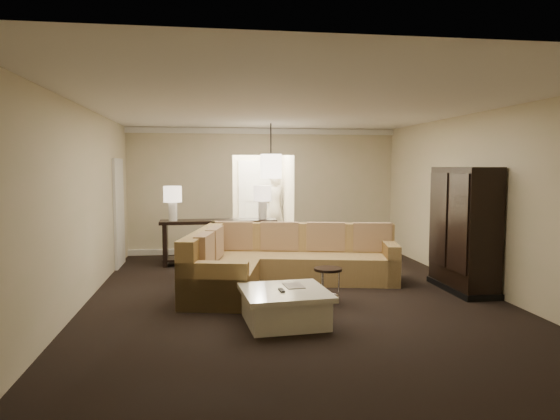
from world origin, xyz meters
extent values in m
plane|color=black|center=(0.00, 0.00, 0.00)|extent=(8.00, 8.00, 0.00)
cube|color=beige|center=(0.00, 4.00, 1.40)|extent=(6.00, 0.04, 2.80)
cube|color=beige|center=(0.00, -4.00, 1.40)|extent=(6.00, 0.04, 2.80)
cube|color=beige|center=(-3.00, 0.00, 1.40)|extent=(0.04, 8.00, 2.80)
cube|color=beige|center=(3.00, 0.00, 1.40)|extent=(0.04, 8.00, 2.80)
cube|color=white|center=(0.00, 0.00, 2.80)|extent=(6.00, 8.00, 0.02)
cube|color=white|center=(0.00, 3.95, 2.73)|extent=(6.00, 0.10, 0.12)
cube|color=white|center=(0.00, 3.95, 0.06)|extent=(6.00, 0.10, 0.12)
cube|color=silver|center=(-2.97, 2.80, 1.05)|extent=(0.05, 0.90, 2.10)
cube|color=silver|center=(0.00, 5.00, 0.00)|extent=(1.40, 2.00, 0.01)
cube|color=beige|center=(-0.70, 5.00, 1.40)|extent=(0.04, 2.00, 2.80)
cube|color=beige|center=(0.70, 5.00, 1.40)|extent=(0.04, 2.00, 2.80)
cube|color=beige|center=(0.00, 6.00, 1.40)|extent=(1.40, 0.04, 2.80)
cube|color=silver|center=(0.00, 5.97, 1.05)|extent=(0.90, 0.05, 2.10)
cube|color=brown|center=(0.30, 1.06, 0.23)|extent=(3.37, 1.63, 0.45)
cube|color=brown|center=(-1.07, 0.09, 0.23)|extent=(1.27, 1.68, 0.45)
cube|color=brown|center=(0.38, 1.41, 0.70)|extent=(3.22, 0.94, 0.50)
cube|color=brown|center=(-1.30, 0.69, 0.70)|extent=(0.80, 2.58, 0.50)
cube|color=brown|center=(1.77, 0.74, 0.33)|extent=(0.42, 0.99, 0.67)
cube|color=brown|center=(-1.21, -0.54, 0.33)|extent=(0.99, 0.42, 0.67)
cube|color=#95734F|center=(-0.79, 1.61, 0.72)|extent=(0.69, 0.31, 0.50)
cube|color=#95734F|center=(0.00, 1.44, 0.72)|extent=(0.69, 0.31, 0.50)
cube|color=#95734F|center=(0.79, 1.26, 0.72)|extent=(0.69, 0.31, 0.50)
cube|color=#95734F|center=(1.58, 1.09, 0.72)|extent=(0.69, 0.31, 0.50)
cube|color=#95734F|center=(-1.15, 0.77, 0.72)|extent=(0.31, 0.67, 0.50)
cube|color=#95734F|center=(-1.31, 0.03, 0.72)|extent=(0.31, 0.67, 0.50)
cube|color=white|center=(-0.32, -1.20, 0.18)|extent=(1.02, 1.02, 0.36)
cube|color=white|center=(-0.32, -1.20, 0.39)|extent=(1.13, 1.13, 0.06)
cube|color=black|center=(-0.37, -1.26, 0.43)|extent=(0.07, 0.17, 0.02)
cube|color=beige|center=(-0.18, -1.03, 0.42)|extent=(0.26, 0.33, 0.01)
cube|color=black|center=(-1.05, 2.74, 0.85)|extent=(2.31, 0.58, 0.06)
cube|color=black|center=(-2.09, 2.71, 0.42)|extent=(0.10, 0.47, 0.83)
cube|color=black|center=(-0.01, 2.77, 0.42)|extent=(0.10, 0.47, 0.83)
cube|color=black|center=(-1.05, 2.74, 0.13)|extent=(2.20, 0.53, 0.04)
cube|color=black|center=(2.70, 0.02, 0.97)|extent=(0.53, 1.29, 1.94)
cube|color=black|center=(2.42, -0.31, 1.11)|extent=(0.03, 0.57, 1.47)
cube|color=black|center=(2.42, 0.34, 1.11)|extent=(0.03, 0.57, 1.47)
cube|color=black|center=(2.70, 0.02, 0.05)|extent=(0.57, 1.35, 0.09)
cylinder|color=black|center=(0.43, -0.37, 0.48)|extent=(0.40, 0.40, 0.04)
torus|color=silver|center=(0.43, -0.37, 0.09)|extent=(0.33, 0.33, 0.02)
cylinder|color=silver|center=(0.58, -0.41, 0.24)|extent=(0.02, 0.02, 0.47)
cylinder|color=silver|center=(0.40, -0.22, 0.24)|extent=(0.02, 0.02, 0.47)
cylinder|color=silver|center=(0.32, -0.48, 0.24)|extent=(0.02, 0.02, 0.47)
cylinder|color=white|center=(-1.94, 2.72, 1.07)|extent=(0.17, 0.17, 0.36)
cylinder|color=beige|center=(-1.94, 2.72, 1.41)|extent=(0.35, 0.35, 0.31)
cylinder|color=white|center=(-0.16, 2.76, 1.07)|extent=(0.17, 0.17, 0.36)
cylinder|color=beige|center=(-0.16, 2.76, 1.41)|extent=(0.35, 0.35, 0.31)
cylinder|color=black|center=(0.00, 2.70, 2.50)|extent=(0.02, 0.02, 0.60)
cube|color=#FDE5C5|center=(0.00, 2.70, 1.95)|extent=(0.38, 0.38, 0.48)
imported|color=beige|center=(0.45, 5.60, 0.98)|extent=(0.83, 0.69, 1.96)
camera|label=1|loc=(-1.25, -7.20, 1.95)|focal=32.00mm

